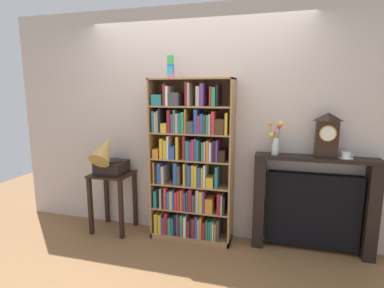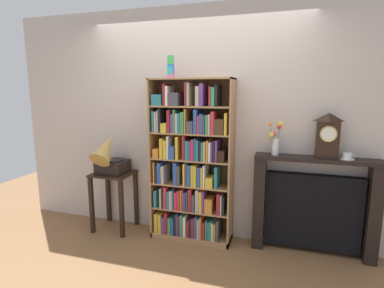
{
  "view_description": "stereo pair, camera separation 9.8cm",
  "coord_description": "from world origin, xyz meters",
  "px_view_note": "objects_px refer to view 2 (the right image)",
  "views": [
    {
      "loc": [
        0.89,
        -3.12,
        1.72
      ],
      "look_at": [
        0.0,
        0.09,
        1.12
      ],
      "focal_mm": 28.2,
      "sensor_mm": 36.0,
      "label": 1
    },
    {
      "loc": [
        0.98,
        -3.09,
        1.72
      ],
      "look_at": [
        0.0,
        0.09,
        1.12
      ],
      "focal_mm": 28.2,
      "sensor_mm": 36.0,
      "label": 2
    }
  ],
  "objects_px": {
    "gramophone": "(109,156)",
    "fireplace_mantel": "(313,207)",
    "side_table_left": "(114,189)",
    "teacup_with_saucer": "(347,156)",
    "bookshelf": "(190,168)",
    "mantel_clock": "(328,136)",
    "flower_vase": "(275,140)",
    "cup_stack": "(171,67)"
  },
  "relations": [
    {
      "from": "cup_stack",
      "to": "teacup_with_saucer",
      "type": "relative_size",
      "value": 1.64
    },
    {
      "from": "teacup_with_saucer",
      "to": "fireplace_mantel",
      "type": "bearing_deg",
      "value": 175.95
    },
    {
      "from": "mantel_clock",
      "to": "flower_vase",
      "type": "bearing_deg",
      "value": -179.85
    },
    {
      "from": "fireplace_mantel",
      "to": "flower_vase",
      "type": "bearing_deg",
      "value": -176.83
    },
    {
      "from": "cup_stack",
      "to": "gramophone",
      "type": "relative_size",
      "value": 0.44
    },
    {
      "from": "side_table_left",
      "to": "mantel_clock",
      "type": "distance_m",
      "value": 2.51
    },
    {
      "from": "teacup_with_saucer",
      "to": "flower_vase",
      "type": "bearing_deg",
      "value": -179.69
    },
    {
      "from": "bookshelf",
      "to": "teacup_with_saucer",
      "type": "relative_size",
      "value": 12.82
    },
    {
      "from": "gramophone",
      "to": "flower_vase",
      "type": "xyz_separation_m",
      "value": [
        1.89,
        0.18,
        0.26
      ]
    },
    {
      "from": "bookshelf",
      "to": "gramophone",
      "type": "bearing_deg",
      "value": -172.74
    },
    {
      "from": "flower_vase",
      "to": "teacup_with_saucer",
      "type": "distance_m",
      "value": 0.7
    },
    {
      "from": "side_table_left",
      "to": "teacup_with_saucer",
      "type": "relative_size",
      "value": 5.04
    },
    {
      "from": "mantel_clock",
      "to": "teacup_with_saucer",
      "type": "xyz_separation_m",
      "value": [
        0.19,
        0.0,
        -0.2
      ]
    },
    {
      "from": "side_table_left",
      "to": "teacup_with_saucer",
      "type": "bearing_deg",
      "value": 2.3
    },
    {
      "from": "fireplace_mantel",
      "to": "teacup_with_saucer",
      "type": "distance_m",
      "value": 0.63
    },
    {
      "from": "bookshelf",
      "to": "mantel_clock",
      "type": "xyz_separation_m",
      "value": [
        1.41,
        0.05,
        0.43
      ]
    },
    {
      "from": "mantel_clock",
      "to": "fireplace_mantel",
      "type": "bearing_deg",
      "value": 165.31
    },
    {
      "from": "bookshelf",
      "to": "side_table_left",
      "type": "height_order",
      "value": "bookshelf"
    },
    {
      "from": "bookshelf",
      "to": "cup_stack",
      "type": "xyz_separation_m",
      "value": [
        -0.21,
        -0.04,
        1.12
      ]
    },
    {
      "from": "mantel_clock",
      "to": "flower_vase",
      "type": "distance_m",
      "value": 0.5
    },
    {
      "from": "cup_stack",
      "to": "fireplace_mantel",
      "type": "bearing_deg",
      "value": 4.17
    },
    {
      "from": "teacup_with_saucer",
      "to": "cup_stack",
      "type": "bearing_deg",
      "value": -177.07
    },
    {
      "from": "bookshelf",
      "to": "flower_vase",
      "type": "bearing_deg",
      "value": 3.24
    },
    {
      "from": "cup_stack",
      "to": "mantel_clock",
      "type": "distance_m",
      "value": 1.76
    },
    {
      "from": "gramophone",
      "to": "flower_vase",
      "type": "height_order",
      "value": "flower_vase"
    },
    {
      "from": "flower_vase",
      "to": "side_table_left",
      "type": "bearing_deg",
      "value": -176.97
    },
    {
      "from": "mantel_clock",
      "to": "bookshelf",
      "type": "bearing_deg",
      "value": -177.85
    },
    {
      "from": "gramophone",
      "to": "mantel_clock",
      "type": "distance_m",
      "value": 2.42
    },
    {
      "from": "cup_stack",
      "to": "side_table_left",
      "type": "distance_m",
      "value": 1.64
    },
    {
      "from": "fireplace_mantel",
      "to": "flower_vase",
      "type": "distance_m",
      "value": 0.81
    },
    {
      "from": "side_table_left",
      "to": "fireplace_mantel",
      "type": "bearing_deg",
      "value": 3.05
    },
    {
      "from": "gramophone",
      "to": "flower_vase",
      "type": "distance_m",
      "value": 1.91
    },
    {
      "from": "side_table_left",
      "to": "mantel_clock",
      "type": "relative_size",
      "value": 1.6
    },
    {
      "from": "mantel_clock",
      "to": "flower_vase",
      "type": "xyz_separation_m",
      "value": [
        -0.5,
        -0.0,
        -0.07
      ]
    },
    {
      "from": "gramophone",
      "to": "cup_stack",
      "type": "bearing_deg",
      "value": 6.46
    },
    {
      "from": "gramophone",
      "to": "fireplace_mantel",
      "type": "xyz_separation_m",
      "value": [
        2.3,
        0.2,
        -0.43
      ]
    },
    {
      "from": "cup_stack",
      "to": "side_table_left",
      "type": "bearing_deg",
      "value": -179.19
    },
    {
      "from": "side_table_left",
      "to": "teacup_with_saucer",
      "type": "xyz_separation_m",
      "value": [
        2.58,
        0.1,
        0.56
      ]
    },
    {
      "from": "mantel_clock",
      "to": "flower_vase",
      "type": "height_order",
      "value": "mantel_clock"
    },
    {
      "from": "bookshelf",
      "to": "gramophone",
      "type": "relative_size",
      "value": 3.42
    },
    {
      "from": "gramophone",
      "to": "fireplace_mantel",
      "type": "distance_m",
      "value": 2.35
    },
    {
      "from": "flower_vase",
      "to": "fireplace_mantel",
      "type": "bearing_deg",
      "value": 3.17
    }
  ]
}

